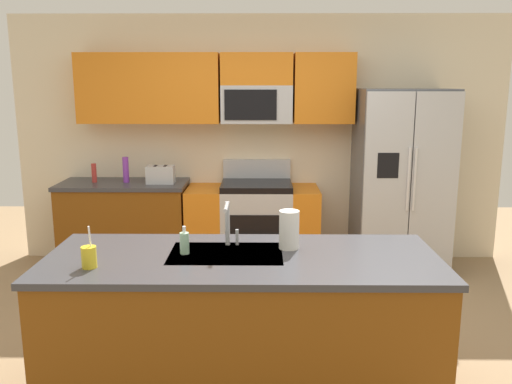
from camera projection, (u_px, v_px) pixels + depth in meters
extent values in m
plane|color=#997A56|center=(259.00, 349.00, 3.87)|extent=(9.00, 9.00, 0.00)
cube|color=beige|center=(260.00, 140.00, 5.71)|extent=(5.20, 0.10, 2.60)
cube|color=orange|center=(113.00, 88.00, 5.40)|extent=(0.70, 0.32, 0.70)
cube|color=orange|center=(183.00, 88.00, 5.40)|extent=(0.73, 0.32, 0.70)
cube|color=orange|center=(324.00, 88.00, 5.39)|extent=(0.61, 0.32, 0.70)
cube|color=#B7BABF|center=(257.00, 104.00, 5.42)|extent=(0.72, 0.32, 0.38)
cube|color=black|center=(251.00, 105.00, 5.26)|extent=(0.52, 0.01, 0.30)
cube|color=orange|center=(257.00, 69.00, 5.35)|extent=(0.72, 0.32, 0.32)
cube|color=brown|center=(125.00, 226.00, 5.56)|extent=(1.27, 0.60, 0.86)
cube|color=#38383D|center=(123.00, 184.00, 5.46)|extent=(1.30, 0.63, 0.04)
cube|color=#B7BABF|center=(257.00, 227.00, 5.55)|extent=(0.72, 0.60, 0.84)
cube|color=black|center=(256.00, 233.00, 5.24)|extent=(0.60, 0.01, 0.36)
cube|color=black|center=(257.00, 185.00, 5.45)|extent=(0.72, 0.60, 0.06)
cube|color=#B7BABF|center=(257.00, 169.00, 5.69)|extent=(0.72, 0.06, 0.20)
cube|color=orange|center=(205.00, 227.00, 5.55)|extent=(0.36, 0.60, 0.84)
cube|color=orange|center=(304.00, 228.00, 5.54)|extent=(0.28, 0.60, 0.84)
cube|color=#4C4F54|center=(400.00, 181.00, 5.38)|extent=(0.90, 0.70, 1.85)
cube|color=#B7BABF|center=(386.00, 188.00, 5.02)|extent=(0.44, 0.04, 1.81)
cube|color=#B7BABF|center=(434.00, 188.00, 5.02)|extent=(0.44, 0.04, 1.81)
cylinder|color=silver|center=(408.00, 179.00, 4.97)|extent=(0.02, 0.02, 0.60)
cylinder|color=silver|center=(415.00, 179.00, 4.97)|extent=(0.02, 0.02, 0.60)
cube|color=black|center=(388.00, 166.00, 4.96)|extent=(0.20, 0.00, 0.24)
cube|color=brown|center=(243.00, 329.00, 3.25)|extent=(2.30, 0.88, 0.86)
cube|color=#38383D|center=(242.00, 259.00, 3.16)|extent=(2.34, 0.92, 0.04)
cube|color=#B7BABF|center=(226.00, 256.00, 3.20)|extent=(0.68, 0.44, 0.03)
cube|color=#B7BABF|center=(161.00, 175.00, 5.39)|extent=(0.28, 0.16, 0.18)
cube|color=black|center=(155.00, 166.00, 5.37)|extent=(0.03, 0.11, 0.01)
cube|color=black|center=(165.00, 166.00, 5.37)|extent=(0.03, 0.11, 0.01)
cylinder|color=#B2332D|center=(94.00, 173.00, 5.44)|extent=(0.05, 0.05, 0.19)
cylinder|color=purple|center=(126.00, 170.00, 5.44)|extent=(0.06, 0.06, 0.26)
cylinder|color=#B7BABF|center=(227.00, 223.00, 3.34)|extent=(0.03, 0.03, 0.28)
cylinder|color=#B7BABF|center=(226.00, 207.00, 3.22)|extent=(0.02, 0.20, 0.02)
cylinder|color=#B7BABF|center=(237.00, 237.00, 3.36)|extent=(0.02, 0.02, 0.10)
cylinder|color=yellow|center=(89.00, 257.00, 2.94)|extent=(0.08, 0.08, 0.12)
cylinder|color=white|center=(90.00, 238.00, 2.92)|extent=(0.01, 0.03, 0.14)
cylinder|color=#A5D8B2|center=(184.00, 243.00, 3.18)|extent=(0.06, 0.06, 0.13)
cylinder|color=white|center=(184.00, 230.00, 3.16)|extent=(0.02, 0.02, 0.04)
cylinder|color=white|center=(289.00, 230.00, 3.27)|extent=(0.12, 0.12, 0.24)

